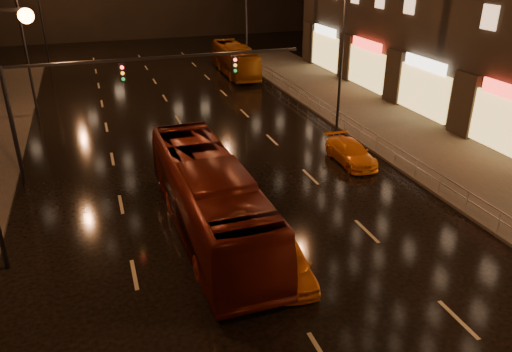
# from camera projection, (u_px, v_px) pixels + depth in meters

# --- Properties ---
(ground) EXTENTS (140.00, 140.00, 0.00)m
(ground) POSITION_uv_depth(u_px,v_px,m) (203.00, 161.00, 28.99)
(ground) COLOR black
(ground) RESTS_ON ground
(sidewalk_right) EXTENTS (7.00, 70.00, 0.15)m
(sidewalk_right) POSITION_uv_depth(u_px,v_px,m) (453.00, 163.00, 28.55)
(sidewalk_right) COLOR #38332D
(sidewalk_right) RESTS_ON ground
(traffic_signal) EXTENTS (15.31, 0.32, 6.20)m
(traffic_signal) POSITION_uv_depth(u_px,v_px,m) (103.00, 88.00, 25.55)
(traffic_signal) COLOR black
(traffic_signal) RESTS_ON ground
(railing_right) EXTENTS (0.05, 56.00, 1.00)m
(railing_right) POSITION_uv_depth(u_px,v_px,m) (377.00, 138.00, 29.84)
(railing_right) COLOR #99999E
(railing_right) RESTS_ON sidewalk_right
(bus_red) EXTENTS (3.08, 12.22, 3.39)m
(bus_red) POSITION_uv_depth(u_px,v_px,m) (209.00, 197.00, 21.06)
(bus_red) COLOR #5C160D
(bus_red) RESTS_ON ground
(bus_curb) EXTENTS (2.74, 10.26, 2.84)m
(bus_curb) POSITION_uv_depth(u_px,v_px,m) (235.00, 60.00, 48.21)
(bus_curb) COLOR #89450D
(bus_curb) RESTS_ON ground
(taxi_near) EXTENTS (1.86, 3.82, 1.25)m
(taxi_near) POSITION_uv_depth(u_px,v_px,m) (289.00, 264.00, 18.49)
(taxi_near) COLOR orange
(taxi_near) RESTS_ON ground
(taxi_far) EXTENTS (1.79, 4.25, 1.23)m
(taxi_far) POSITION_uv_depth(u_px,v_px,m) (351.00, 152.00, 28.56)
(taxi_far) COLOR orange
(taxi_far) RESTS_ON ground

